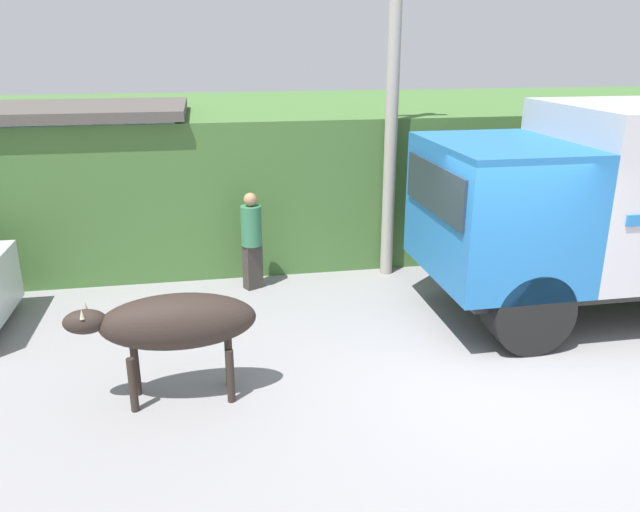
% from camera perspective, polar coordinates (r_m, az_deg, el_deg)
% --- Properties ---
extents(ground_plane, '(60.00, 60.00, 0.00)m').
position_cam_1_polar(ground_plane, '(8.00, 15.28, -10.51)').
color(ground_plane, gray).
extents(hillside_embankment, '(32.00, 6.42, 2.64)m').
position_cam_1_polar(hillside_embankment, '(13.96, 3.23, 8.52)').
color(hillside_embankment, '#426B33').
rests_on(hillside_embankment, ground_plane).
extents(building_backdrop, '(6.30, 2.70, 2.84)m').
position_cam_1_polar(building_backdrop, '(12.09, -26.87, 5.40)').
color(building_backdrop, '#99ADB7').
rests_on(building_backdrop, ground_plane).
extents(brown_cow, '(2.05, 0.63, 1.27)m').
position_cam_1_polar(brown_cow, '(7.03, -13.19, -5.98)').
color(brown_cow, '#2D231E').
rests_on(brown_cow, ground_plane).
extents(pedestrian_on_hill, '(0.45, 0.45, 1.60)m').
position_cam_1_polar(pedestrian_on_hill, '(10.09, -6.27, 1.74)').
color(pedestrian_on_hill, '#38332D').
rests_on(pedestrian_on_hill, ground_plane).
extents(utility_pole, '(0.90, 0.21, 5.58)m').
position_cam_1_polar(utility_pole, '(10.39, 6.61, 13.70)').
color(utility_pole, '#9E998E').
rests_on(utility_pole, ground_plane).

